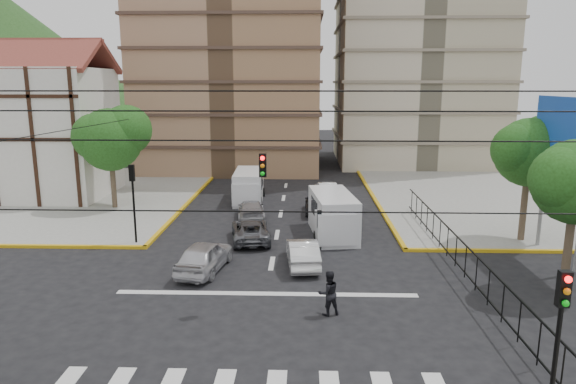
{
  "coord_description": "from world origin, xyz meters",
  "views": [
    {
      "loc": [
        1.58,
        -19.47,
        8.91
      ],
      "look_at": [
        0.86,
        3.54,
        4.0
      ],
      "focal_mm": 32.0,
      "sensor_mm": 36.0,
      "label": 1
    }
  ],
  "objects_px": {
    "car_white_front_right": "(302,252)",
    "pedestrian_crosswalk": "(328,293)",
    "van_left_lane": "(248,187)",
    "car_silver_front_left": "(204,256)",
    "traffic_light_se": "(559,327)",
    "traffic_light_nw": "(133,191)",
    "van_right_lane": "(333,216)"
  },
  "relations": [
    {
      "from": "car_white_front_right",
      "to": "pedestrian_crosswalk",
      "type": "relative_size",
      "value": 2.28
    },
    {
      "from": "van_left_lane",
      "to": "car_white_front_right",
      "type": "distance_m",
      "value": 14.4
    },
    {
      "from": "car_white_front_right",
      "to": "van_left_lane",
      "type": "bearing_deg",
      "value": -78.91
    },
    {
      "from": "car_silver_front_left",
      "to": "pedestrian_crosswalk",
      "type": "relative_size",
      "value": 2.45
    },
    {
      "from": "traffic_light_se",
      "to": "traffic_light_nw",
      "type": "distance_m",
      "value": 22.06
    },
    {
      "from": "van_right_lane",
      "to": "van_left_lane",
      "type": "xyz_separation_m",
      "value": [
        -5.94,
        8.8,
        -0.08
      ]
    },
    {
      "from": "pedestrian_crosswalk",
      "to": "van_right_lane",
      "type": "bearing_deg",
      "value": -114.61
    },
    {
      "from": "van_left_lane",
      "to": "car_silver_front_left",
      "type": "distance_m",
      "value": 14.71
    },
    {
      "from": "van_left_lane",
      "to": "pedestrian_crosswalk",
      "type": "bearing_deg",
      "value": -77.12
    },
    {
      "from": "van_right_lane",
      "to": "pedestrian_crosswalk",
      "type": "relative_size",
      "value": 3.24
    },
    {
      "from": "van_right_lane",
      "to": "car_white_front_right",
      "type": "xyz_separation_m",
      "value": [
        -1.78,
        -4.98,
        -0.55
      ]
    },
    {
      "from": "traffic_light_se",
      "to": "car_silver_front_left",
      "type": "bearing_deg",
      "value": 133.3
    },
    {
      "from": "traffic_light_se",
      "to": "car_silver_front_left",
      "type": "xyz_separation_m",
      "value": [
        -10.98,
        11.65,
        -2.36
      ]
    },
    {
      "from": "traffic_light_se",
      "to": "pedestrian_crosswalk",
      "type": "distance_m",
      "value": 9.06
    },
    {
      "from": "van_left_lane",
      "to": "car_white_front_right",
      "type": "relative_size",
      "value": 1.29
    },
    {
      "from": "van_left_lane",
      "to": "pedestrian_crosswalk",
      "type": "distance_m",
      "value": 19.97
    },
    {
      "from": "van_right_lane",
      "to": "car_silver_front_left",
      "type": "relative_size",
      "value": 1.32
    },
    {
      "from": "traffic_light_nw",
      "to": "car_silver_front_left",
      "type": "distance_m",
      "value": 6.53
    },
    {
      "from": "van_right_lane",
      "to": "traffic_light_nw",
      "type": "bearing_deg",
      "value": -177.26
    },
    {
      "from": "traffic_light_nw",
      "to": "pedestrian_crosswalk",
      "type": "relative_size",
      "value": 2.45
    },
    {
      "from": "van_right_lane",
      "to": "pedestrian_crosswalk",
      "type": "distance_m",
      "value": 10.52
    },
    {
      "from": "traffic_light_se",
      "to": "van_right_lane",
      "type": "bearing_deg",
      "value": 104.33
    },
    {
      "from": "traffic_light_nw",
      "to": "car_white_front_right",
      "type": "relative_size",
      "value": 1.07
    },
    {
      "from": "traffic_light_nw",
      "to": "van_left_lane",
      "type": "xyz_separation_m",
      "value": [
        5.18,
        10.74,
        -1.97
      ]
    },
    {
      "from": "traffic_light_se",
      "to": "pedestrian_crosswalk",
      "type": "xyz_separation_m",
      "value": [
        -5.23,
        7.06,
        -2.21
      ]
    },
    {
      "from": "traffic_light_nw",
      "to": "van_left_lane",
      "type": "height_order",
      "value": "traffic_light_nw"
    },
    {
      "from": "car_silver_front_left",
      "to": "van_left_lane",
      "type": "bearing_deg",
      "value": -82.67
    },
    {
      "from": "van_right_lane",
      "to": "van_left_lane",
      "type": "distance_m",
      "value": 10.62
    },
    {
      "from": "van_left_lane",
      "to": "van_right_lane",
      "type": "bearing_deg",
      "value": -58.17
    },
    {
      "from": "van_left_lane",
      "to": "traffic_light_nw",
      "type": "bearing_deg",
      "value": -117.93
    },
    {
      "from": "traffic_light_nw",
      "to": "car_silver_front_left",
      "type": "height_order",
      "value": "traffic_light_nw"
    },
    {
      "from": "van_left_lane",
      "to": "car_white_front_right",
      "type": "bearing_deg",
      "value": -75.38
    }
  ]
}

